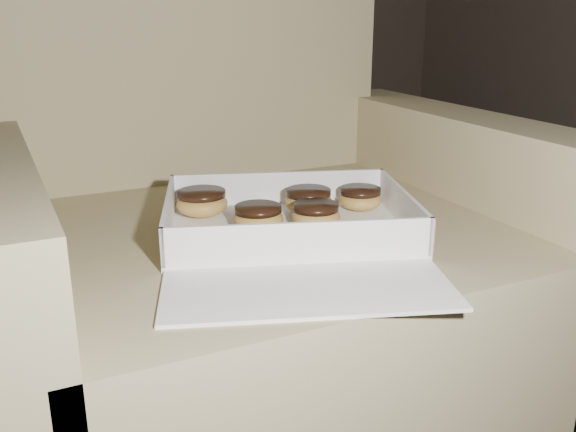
% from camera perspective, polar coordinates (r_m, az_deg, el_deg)
% --- Properties ---
extents(armchair, '(0.94, 0.79, 0.98)m').
position_cam_1_polar(armchair, '(1.15, -3.16, -5.66)').
color(armchair, tan).
rests_on(armchair, floor).
extents(bakery_box, '(0.48, 0.52, 0.06)m').
position_cam_1_polar(bakery_box, '(0.95, 0.46, -1.59)').
color(bakery_box, white).
rests_on(bakery_box, armchair).
extents(donut_a, '(0.08, 0.08, 0.04)m').
position_cam_1_polar(donut_a, '(0.98, 2.48, 0.10)').
color(donut_a, '#BB9041').
rests_on(donut_a, bakery_box).
extents(donut_b, '(0.08, 0.08, 0.04)m').
position_cam_1_polar(donut_b, '(1.06, 1.82, 1.42)').
color(donut_b, '#BB9041').
rests_on(donut_b, bakery_box).
extents(donut_c, '(0.07, 0.07, 0.04)m').
position_cam_1_polar(donut_c, '(1.08, 6.42, 1.62)').
color(donut_c, '#BB9041').
rests_on(donut_c, bakery_box).
extents(donut_d, '(0.08, 0.08, 0.04)m').
position_cam_1_polar(donut_d, '(0.97, -2.66, -0.09)').
color(donut_d, '#BB9041').
rests_on(donut_d, bakery_box).
extents(donut_e, '(0.08, 0.08, 0.04)m').
position_cam_1_polar(donut_e, '(1.05, -7.65, 1.23)').
color(donut_e, '#BB9041').
rests_on(donut_e, bakery_box).
extents(crumb_a, '(0.01, 0.01, 0.00)m').
position_cam_1_polar(crumb_a, '(0.95, 0.73, -1.65)').
color(crumb_a, black).
rests_on(crumb_a, bakery_box).
extents(crumb_b, '(0.01, 0.01, 0.00)m').
position_cam_1_polar(crumb_b, '(0.95, -6.60, -1.90)').
color(crumb_b, black).
rests_on(crumb_b, bakery_box).
extents(crumb_c, '(0.01, 0.01, 0.00)m').
position_cam_1_polar(crumb_c, '(0.94, -3.47, -1.93)').
color(crumb_c, black).
rests_on(crumb_c, bakery_box).
extents(crumb_d, '(0.01, 0.01, 0.00)m').
position_cam_1_polar(crumb_d, '(0.91, 8.08, -2.97)').
color(crumb_d, black).
rests_on(crumb_d, bakery_box).
extents(crumb_e, '(0.01, 0.01, 0.00)m').
position_cam_1_polar(crumb_e, '(0.89, -7.91, -3.46)').
color(crumb_e, black).
rests_on(crumb_e, bakery_box).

